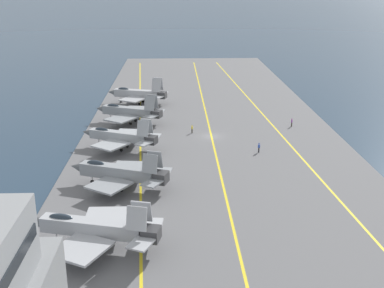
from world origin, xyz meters
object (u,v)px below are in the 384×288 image
object	(u,v)px
parked_jet_second	(119,172)
parked_jet_third	(120,136)
parked_jet_nearest	(94,228)
parked_jet_fourth	(129,111)
crew_blue_vest	(259,147)
crew_purple_vest	(292,122)
parked_jet_fifth	(138,94)
crew_yellow_vest	(192,129)

from	to	relation	value
parked_jet_second	parked_jet_third	world-z (taller)	parked_jet_second
parked_jet_nearest	parked_jet_fourth	bearing A→B (deg)	0.47
crew_blue_vest	parked_jet_nearest	bearing A→B (deg)	142.24
parked_jet_third	parked_jet_fourth	bearing A→B (deg)	-0.68
crew_purple_vest	parked_jet_second	bearing A→B (deg)	132.49
crew_blue_vest	parked_jet_fourth	bearing A→B (deg)	51.95
parked_jet_fifth	crew_blue_vest	bearing A→B (deg)	-146.48
parked_jet_fourth	parked_jet_second	bearing A→B (deg)	-177.53
parked_jet_nearest	parked_jet_fifth	world-z (taller)	parked_jet_fifth
parked_jet_second	crew_blue_vest	xyz separation A→B (m)	(14.64, -23.48, -1.48)
parked_jet_nearest	parked_jet_second	world-z (taller)	parked_jet_nearest
parked_jet_third	crew_purple_vest	size ratio (longest dim) A/B	8.64
parked_jet_second	crew_yellow_vest	world-z (taller)	parked_jet_second
parked_jet_fifth	crew_yellow_vest	distance (m)	27.98
crew_blue_vest	crew_yellow_vest	bearing A→B (deg)	44.39
parked_jet_nearest	crew_yellow_vest	bearing A→B (deg)	-16.47
crew_purple_vest	crew_yellow_vest	bearing A→B (deg)	100.11
parked_jet_nearest	parked_jet_fifth	xyz separation A→B (m)	(68.45, -0.17, 0.03)
parked_jet_third	crew_yellow_vest	bearing A→B (deg)	-55.47
parked_jet_nearest	parked_jet_third	size ratio (longest dim) A/B	1.08
parked_jet_third	parked_jet_second	bearing A→B (deg)	-174.46
parked_jet_second	parked_jet_fourth	distance (m)	34.21
parked_jet_fifth	crew_purple_vest	world-z (taller)	parked_jet_fifth
parked_jet_fifth	crew_yellow_vest	bearing A→B (deg)	-152.93
parked_jet_second	crew_purple_vest	xyz separation A→B (m)	(30.35, -33.13, -1.50)
parked_jet_fourth	crew_yellow_vest	size ratio (longest dim) A/B	9.23
parked_jet_third	parked_jet_fifth	distance (m)	34.17
parked_jet_fourth	crew_blue_vest	world-z (taller)	parked_jet_fourth
crew_yellow_vest	parked_jet_nearest	bearing A→B (deg)	163.53
crew_blue_vest	parked_jet_fifth	bearing A→B (deg)	33.52
parked_jet_third	crew_yellow_vest	size ratio (longest dim) A/B	9.02
crew_yellow_vest	parked_jet_third	bearing A→B (deg)	124.53
parked_jet_nearest	crew_blue_vest	size ratio (longest dim) A/B	9.20
parked_jet_fourth	crew_blue_vest	size ratio (longest dim) A/B	8.71
crew_yellow_vest	parked_jet_fourth	bearing A→B (deg)	60.16
parked_jet_nearest	crew_blue_vest	bearing A→B (deg)	-37.76
parked_jet_nearest	parked_jet_third	world-z (taller)	parked_jet_nearest
parked_jet_third	parked_jet_fifth	xyz separation A→B (m)	(34.16, -0.79, 0.08)
parked_jet_third	crew_yellow_vest	xyz separation A→B (m)	(9.29, -13.50, -1.56)
parked_jet_fourth	crew_blue_vest	distance (m)	31.73
parked_jet_fifth	crew_purple_vest	bearing A→B (deg)	-121.79
parked_jet_fourth	crew_purple_vest	distance (m)	34.85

